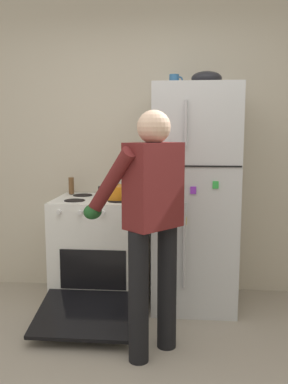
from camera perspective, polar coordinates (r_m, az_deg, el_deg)
The scene contains 8 objects.
kitchen_wall_back at distance 3.80m, azimuth 1.39°, elevation 6.59°, with size 6.00×0.10×2.70m, color beige.
refrigerator at distance 3.45m, azimuth 7.02°, elevation -0.83°, with size 0.68×0.72×1.84m.
stove_range at distance 3.60m, azimuth -6.12°, elevation -8.17°, with size 0.76×1.21×0.91m.
person_cook at distance 2.63m, azimuth 0.78°, elevation -2.84°, with size 0.67×0.70×1.60m.
red_pot at distance 3.43m, azimuth -3.74°, elevation -0.03°, with size 0.32×0.22×0.11m.
coffee_mug at distance 3.48m, azimuth 4.26°, elevation 15.24°, with size 0.11×0.08×0.10m.
pepper_mill at distance 3.77m, azimuth -10.09°, elevation 0.88°, with size 0.05×0.05×0.15m, color brown.
mixing_bowl at distance 3.44m, azimuth 8.70°, elevation 15.38°, with size 0.24×0.24×0.11m, color black.
Camera 1 is at (0.24, -1.84, 1.46)m, focal length 38.29 mm.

